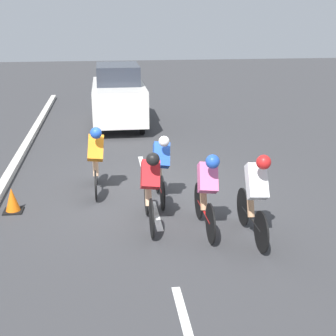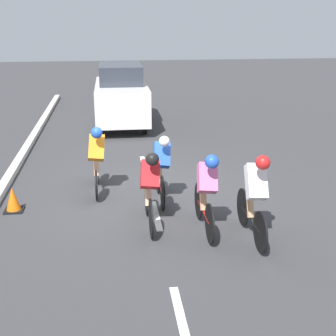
{
  "view_description": "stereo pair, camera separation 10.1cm",
  "coord_description": "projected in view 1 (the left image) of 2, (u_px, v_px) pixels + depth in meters",
  "views": [
    {
      "loc": [
        0.88,
        9.26,
        3.69
      ],
      "look_at": [
        -0.23,
        1.08,
        0.95
      ],
      "focal_mm": 50.0,
      "sensor_mm": 36.0,
      "label": 1
    },
    {
      "loc": [
        0.78,
        9.27,
        3.69
      ],
      "look_at": [
        -0.23,
        1.08,
        0.95
      ],
      "focal_mm": 50.0,
      "sensor_mm": 36.0,
      "label": 2
    }
  ],
  "objects": [
    {
      "name": "cyclist_orange",
      "position": [
        96.0,
        157.0,
        9.85
      ],
      "size": [
        0.37,
        1.66,
        1.5
      ],
      "color": "black",
      "rests_on": "ground"
    },
    {
      "name": "lane_stripe_mid",
      "position": [
        156.0,
        215.0,
        8.97
      ],
      "size": [
        0.12,
        1.4,
        0.01
      ],
      "primitive_type": "cube",
      "color": "white",
      "rests_on": "ground"
    },
    {
      "name": "cyclist_red",
      "position": [
        150.0,
        187.0,
        8.26
      ],
      "size": [
        0.37,
        1.69,
        1.47
      ],
      "color": "black",
      "rests_on": "ground"
    },
    {
      "name": "cyclist_white",
      "position": [
        255.0,
        194.0,
        7.78
      ],
      "size": [
        0.35,
        1.73,
        1.58
      ],
      "color": "black",
      "rests_on": "ground"
    },
    {
      "name": "cyclist_pink",
      "position": [
        207.0,
        190.0,
        8.07
      ],
      "size": [
        0.37,
        1.71,
        1.49
      ],
      "color": "black",
      "rests_on": "ground"
    },
    {
      "name": "traffic_cone",
      "position": [
        12.0,
        200.0,
        9.07
      ],
      "size": [
        0.36,
        0.36,
        0.49
      ],
      "color": "black",
      "rests_on": "ground"
    },
    {
      "name": "lane_stripe_near",
      "position": [
        184.0,
        317.0,
        5.96
      ],
      "size": [
        0.12,
        1.4,
        0.01
      ],
      "primitive_type": "cube",
      "color": "white",
      "rests_on": "ground"
    },
    {
      "name": "lane_stripe_far",
      "position": [
        142.0,
        164.0,
        11.98
      ],
      "size": [
        0.12,
        1.4,
        0.01
      ],
      "primitive_type": "cube",
      "color": "white",
      "rests_on": "ground"
    },
    {
      "name": "cyclist_blue",
      "position": [
        161.0,
        167.0,
        9.4
      ],
      "size": [
        0.38,
        1.65,
        1.45
      ],
      "color": "black",
      "rests_on": "ground"
    },
    {
      "name": "support_car",
      "position": [
        119.0,
        96.0,
        15.8
      ],
      "size": [
        1.7,
        3.86,
        2.06
      ],
      "color": "black",
      "rests_on": "ground"
    },
    {
      "name": "ground_plane",
      "position": [
        151.0,
        195.0,
        9.98
      ],
      "size": [
        60.0,
        60.0,
        0.0
      ],
      "primitive_type": "plane",
      "color": "#38383A"
    }
  ]
}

